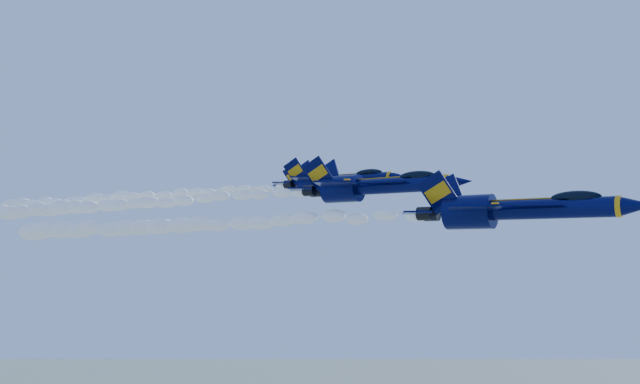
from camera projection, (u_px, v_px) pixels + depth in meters
The scene contains 8 objects.
jet_lead at pixel (514, 209), 61.45m from camera, with size 20.03×16.43×7.44m.
smoke_trail_jet_lead at pixel (186, 224), 81.67m from camera, with size 59.03×2.55×2.30m, color white.
jet_second at pixel (374, 186), 75.17m from camera, with size 19.21×15.76×7.14m.
smoke_trail_jet_second at pixel (124, 204), 95.20m from camera, with size 59.03×2.45×2.20m, color white.
jet_third at pixel (337, 181), 85.48m from camera, with size 16.67×13.68×6.20m.
smoke_trail_jet_third at pixel (124, 197), 104.94m from camera, with size 59.03×2.12×1.91m, color white.
jet_fourth at pixel (330, 184), 99.84m from camera, with size 17.01×13.96×6.32m.
smoke_trail_jet_fourth at pixel (143, 198), 119.37m from camera, with size 59.03×2.17×1.95m, color white.
Camera 1 is at (38.74, -72.29, 146.45)m, focal length 40.00 mm.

